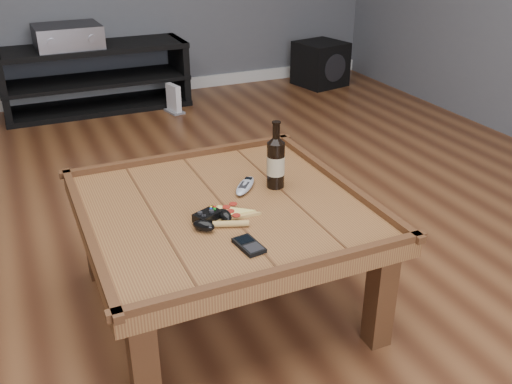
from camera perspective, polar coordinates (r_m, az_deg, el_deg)
name	(u,v)px	position (r m, az deg, el deg)	size (l,w,h in m)	color
ground	(226,305)	(2.32, -3.01, -11.21)	(6.00, 6.00, 0.00)	#452413
baseboard	(94,95)	(4.95, -15.92, 9.34)	(5.00, 0.02, 0.10)	silver
coffee_table	(224,219)	(2.10, -3.26, -2.73)	(1.03, 1.03, 0.48)	brown
media_console	(96,78)	(4.67, -15.71, 10.89)	(1.40, 0.45, 0.50)	black
beer_bottle	(276,161)	(2.17, 1.99, 3.11)	(0.07, 0.07, 0.27)	black
game_controller	(212,219)	(1.94, -4.47, -2.67)	(0.15, 0.14, 0.04)	black
pizza_slice	(230,215)	(1.99, -2.57, -2.30)	(0.20, 0.25, 0.02)	tan
smartphone	(249,245)	(1.82, -0.71, -5.35)	(0.08, 0.12, 0.02)	black
remote_control	(245,186)	(2.19, -1.10, 0.63)	(0.15, 0.17, 0.02)	#969AA3
av_receiver	(68,36)	(4.57, -18.31, 14.58)	(0.48, 0.41, 0.16)	black
subwoofer	(320,64)	(5.22, 6.47, 12.63)	(0.45, 0.45, 0.38)	black
game_console	(174,100)	(4.50, -8.23, 9.10)	(0.13, 0.19, 0.22)	gray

